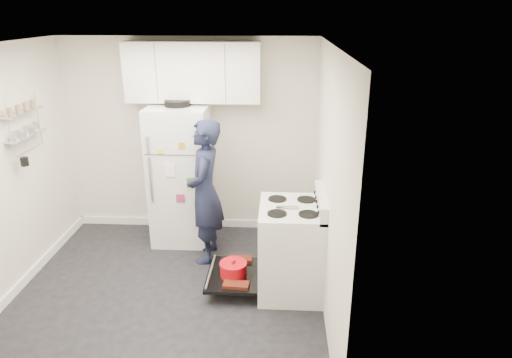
# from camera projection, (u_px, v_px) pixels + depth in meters

# --- Properties ---
(room) EXTENTS (3.21, 3.21, 2.51)m
(room) POSITION_uv_depth(u_px,v_px,m) (158.00, 185.00, 4.40)
(room) COLOR black
(room) RESTS_ON ground
(electric_range) EXTENTS (0.66, 0.76, 1.10)m
(electric_range) POSITION_uv_depth(u_px,v_px,m) (290.00, 250.00, 4.71)
(electric_range) COLOR silver
(electric_range) RESTS_ON ground
(open_oven_door) EXTENTS (0.55, 0.70, 0.22)m
(open_oven_door) POSITION_uv_depth(u_px,v_px,m) (234.00, 272.00, 4.82)
(open_oven_door) COLOR black
(open_oven_door) RESTS_ON ground
(refrigerator) EXTENTS (0.72, 0.74, 1.80)m
(refrigerator) POSITION_uv_depth(u_px,v_px,m) (182.00, 174.00, 5.66)
(refrigerator) COLOR silver
(refrigerator) RESTS_ON ground
(upper_cabinets) EXTENTS (1.60, 0.33, 0.70)m
(upper_cabinets) POSITION_uv_depth(u_px,v_px,m) (193.00, 72.00, 5.39)
(upper_cabinets) COLOR silver
(upper_cabinets) RESTS_ON room
(wall_shelf_rack) EXTENTS (0.14, 0.60, 0.61)m
(wall_shelf_rack) POSITION_uv_depth(u_px,v_px,m) (24.00, 124.00, 4.74)
(wall_shelf_rack) COLOR #B2B2B7
(wall_shelf_rack) RESTS_ON room
(person) EXTENTS (0.40, 0.61, 1.68)m
(person) POSITION_uv_depth(u_px,v_px,m) (205.00, 192.00, 5.19)
(person) COLOR #161B32
(person) RESTS_ON ground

